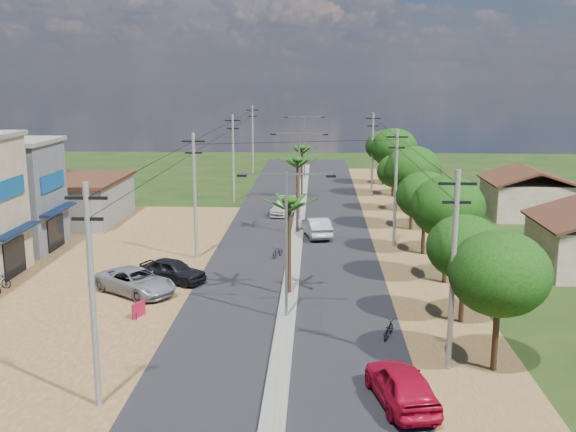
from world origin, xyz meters
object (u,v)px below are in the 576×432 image
(car_red_near, at_px, (401,385))
(roadside_sign, at_px, (139,310))
(car_parked_silver, at_px, (136,282))
(car_parked_dark, at_px, (173,271))
(car_silver_mid, at_px, (317,227))
(car_white_far, at_px, (284,207))
(moto_rider_east, at_px, (388,330))

(car_red_near, bearing_deg, roadside_sign, -47.62)
(car_parked_silver, distance_m, car_parked_dark, 2.94)
(car_parked_silver, relative_size, car_parked_dark, 1.22)
(car_silver_mid, bearing_deg, car_white_far, -82.25)
(roadside_sign, bearing_deg, car_white_far, 100.91)
(roadside_sign, bearing_deg, car_parked_silver, 130.87)
(car_white_far, xyz_separation_m, car_parked_dark, (-6.00, -21.58, 0.03))
(car_silver_mid, relative_size, car_parked_silver, 0.90)
(car_white_far, xyz_separation_m, roadside_sign, (-6.50, -27.96, -0.28))
(car_red_near, bearing_deg, car_white_far, -92.21)
(car_parked_dark, distance_m, roadside_sign, 6.41)
(car_parked_silver, bearing_deg, car_red_near, -97.86)
(roadside_sign, bearing_deg, moto_rider_east, 14.04)
(car_red_near, height_order, moto_rider_east, car_red_near)
(car_silver_mid, height_order, moto_rider_east, car_silver_mid)
(car_silver_mid, xyz_separation_m, car_parked_silver, (-10.80, -15.11, -0.05))
(car_silver_mid, relative_size, car_parked_dark, 1.10)
(car_silver_mid, relative_size, car_white_far, 0.98)
(car_silver_mid, distance_m, car_parked_dark, 15.63)
(car_parked_silver, bearing_deg, car_white_far, 17.33)
(car_red_near, distance_m, moto_rider_east, 6.97)
(car_red_near, xyz_separation_m, moto_rider_east, (0.20, 6.96, -0.39))
(car_white_far, distance_m, moto_rider_east, 31.01)
(car_white_far, bearing_deg, car_parked_silver, -100.40)
(car_white_far, relative_size, roadside_sign, 4.88)
(car_red_near, bearing_deg, car_silver_mid, -95.25)
(car_parked_dark, bearing_deg, car_white_far, 8.58)
(car_silver_mid, bearing_deg, car_parked_dark, 43.00)
(car_red_near, distance_m, car_parked_dark, 20.03)
(car_white_far, bearing_deg, roadside_sign, -95.66)
(car_silver_mid, height_order, car_parked_dark, car_silver_mid)
(car_red_near, relative_size, moto_rider_east, 2.93)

